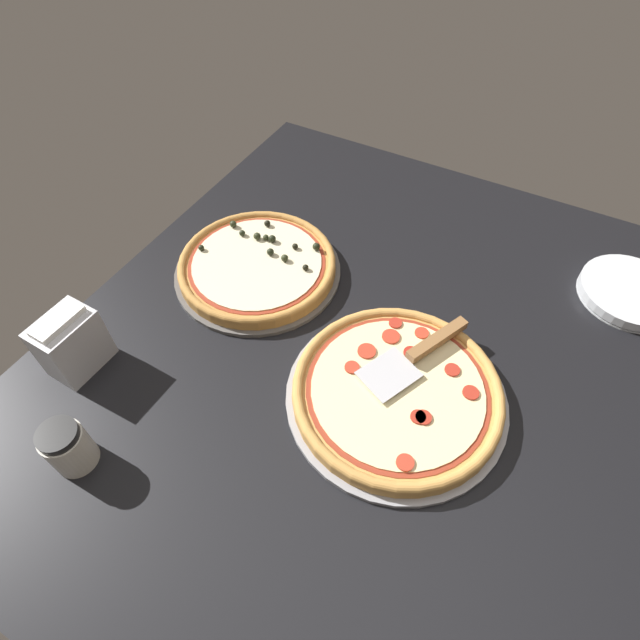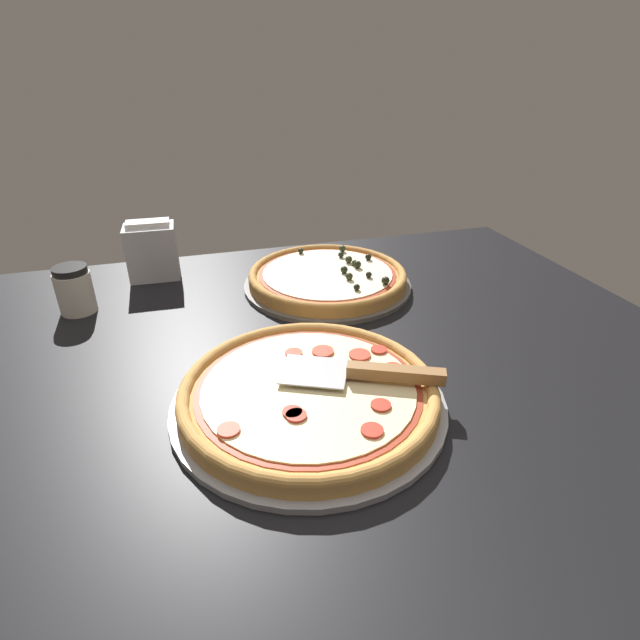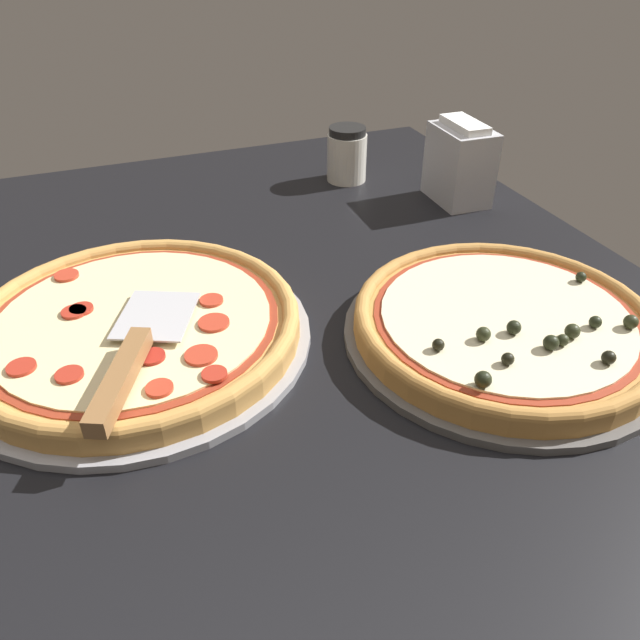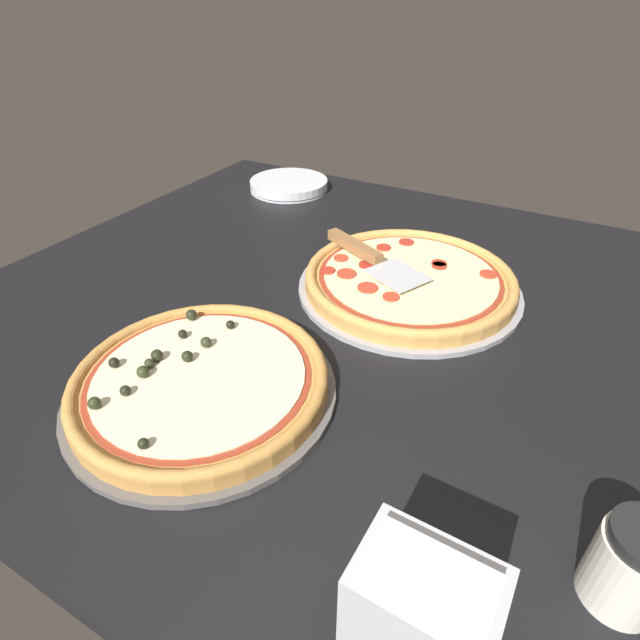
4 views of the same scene
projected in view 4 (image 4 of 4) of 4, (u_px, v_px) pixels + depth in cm
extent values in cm
cube|color=black|center=(353.00, 312.00, 92.79)|extent=(139.40, 122.43, 3.60)
cylinder|color=#939399|center=(408.00, 288.00, 95.46)|extent=(42.10, 42.10, 1.00)
cylinder|color=#C68E47|center=(409.00, 281.00, 94.58)|extent=(39.58, 39.58, 2.12)
torus|color=#C68E47|center=(410.00, 276.00, 93.97)|extent=(39.58, 39.58, 2.03)
cylinder|color=maroon|center=(410.00, 276.00, 93.93)|extent=(34.40, 34.40, 0.15)
cylinder|color=beige|center=(410.00, 275.00, 93.86)|extent=(32.45, 32.45, 0.40)
cylinder|color=#B73823|center=(488.00, 274.00, 93.36)|extent=(3.12, 3.12, 0.40)
cylinder|color=#B73823|center=(368.00, 288.00, 89.34)|extent=(3.67, 3.67, 0.40)
cylinder|color=#AD2D1E|center=(406.00, 242.00, 104.62)|extent=(3.09, 3.09, 0.40)
cylinder|color=#B73823|center=(341.00, 258.00, 98.74)|extent=(2.85, 2.85, 0.40)
cylinder|color=#AD2D1E|center=(384.00, 247.00, 102.54)|extent=(2.95, 2.95, 0.40)
cylinder|color=#B73823|center=(391.00, 297.00, 86.82)|extent=(2.90, 2.90, 0.40)
cylinder|color=maroon|center=(366.00, 265.00, 96.45)|extent=(2.95, 2.95, 0.40)
cylinder|color=#B73823|center=(347.00, 274.00, 93.54)|extent=(3.64, 3.64, 0.40)
cylinder|color=#AD2D1E|center=(439.00, 263.00, 96.85)|extent=(2.97, 2.97, 0.40)
cylinder|color=#AD2D1E|center=(439.00, 266.00, 96.08)|extent=(2.83, 2.83, 0.40)
cylinder|color=#AD2D1E|center=(328.00, 270.00, 94.57)|extent=(2.73, 2.73, 0.40)
cylinder|color=#565451|center=(203.00, 391.00, 71.86)|extent=(38.57, 38.57, 1.00)
cylinder|color=#B77F3D|center=(201.00, 383.00, 70.96)|extent=(36.26, 36.26, 2.19)
torus|color=#B77F3D|center=(200.00, 377.00, 70.33)|extent=(36.26, 36.26, 1.83)
cylinder|color=maroon|center=(200.00, 376.00, 70.29)|extent=(31.51, 31.51, 0.15)
cylinder|color=beige|center=(200.00, 376.00, 70.22)|extent=(29.73, 29.73, 0.40)
sphere|color=black|center=(157.00, 355.00, 72.27)|extent=(1.75, 1.75, 1.75)
sphere|color=black|center=(125.00, 391.00, 66.34)|extent=(1.45, 1.45, 1.45)
sphere|color=black|center=(187.00, 356.00, 72.14)|extent=(1.65, 1.65, 1.65)
sphere|color=#282D19|center=(143.00, 372.00, 69.28)|extent=(1.73, 1.73, 1.73)
sphere|color=#282D19|center=(206.00, 342.00, 74.92)|extent=(1.66, 1.66, 1.66)
sphere|color=black|center=(191.00, 315.00, 80.83)|extent=(1.79, 1.79, 1.79)
sphere|color=black|center=(230.00, 325.00, 78.93)|extent=(1.38, 1.38, 1.38)
sphere|color=black|center=(183.00, 334.00, 76.86)|extent=(1.39, 1.39, 1.39)
sphere|color=#282D19|center=(94.00, 403.00, 64.25)|extent=(1.68, 1.68, 1.68)
sphere|color=#282D19|center=(149.00, 363.00, 71.09)|extent=(1.37, 1.37, 1.37)
sphere|color=black|center=(114.00, 363.00, 71.09)|extent=(1.52, 1.52, 1.52)
sphere|color=black|center=(143.00, 444.00, 58.89)|extent=(1.37, 1.37, 1.37)
cube|color=#B7B7BC|center=(397.00, 275.00, 92.10)|extent=(12.74, 11.80, 0.24)
cube|color=olive|center=(354.00, 246.00, 99.95)|extent=(14.46, 8.26, 2.00)
cylinder|color=silver|center=(289.00, 188.00, 140.55)|extent=(21.66, 21.66, 0.70)
cylinder|color=silver|center=(289.00, 186.00, 140.15)|extent=(21.66, 21.66, 0.70)
cylinder|color=silver|center=(289.00, 184.00, 139.75)|extent=(21.66, 21.66, 0.70)
cylinder|color=silver|center=(289.00, 181.00, 139.35)|extent=(21.66, 21.66, 0.70)
cylinder|color=silver|center=(630.00, 570.00, 46.34)|extent=(7.33, 7.33, 8.61)
cube|color=#B2B2B7|center=(421.00, 617.00, 41.02)|extent=(11.66, 8.27, 12.73)
cube|color=white|center=(431.00, 571.00, 37.06)|extent=(9.83, 4.66, 1.20)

